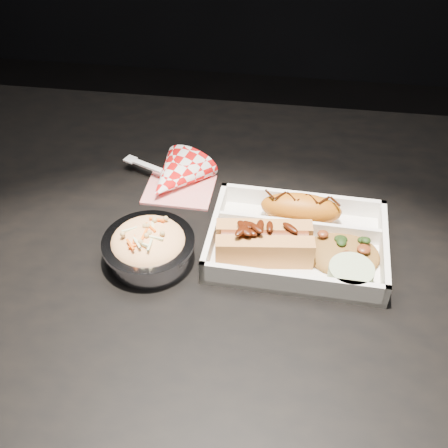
{
  "coord_description": "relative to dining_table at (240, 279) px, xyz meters",
  "views": [
    {
      "loc": [
        0.06,
        -0.61,
        1.32
      ],
      "look_at": [
        -0.02,
        -0.04,
        0.81
      ],
      "focal_mm": 45.0,
      "sensor_mm": 36.0,
      "label": 1
    }
  ],
  "objects": [
    {
      "name": "dining_table",
      "position": [
        0.0,
        0.0,
        0.0
      ],
      "size": [
        1.2,
        0.8,
        0.75
      ],
      "color": "black",
      "rests_on": "ground"
    },
    {
      "name": "food_tray",
      "position": [
        0.08,
        -0.01,
        0.1
      ],
      "size": [
        0.26,
        0.19,
        0.04
      ],
      "rotation": [
        0.0,
        0.0,
        -0.04
      ],
      "color": "white",
      "rests_on": "dining_table"
    },
    {
      "name": "fried_pastry",
      "position": [
        0.08,
        0.04,
        0.12
      ],
      "size": [
        0.12,
        0.05,
        0.05
      ],
      "primitive_type": "ellipsoid",
      "rotation": [
        0.0,
        0.0,
        -0.04
      ],
      "color": "#BD6412",
      "rests_on": "food_tray"
    },
    {
      "name": "hotdog",
      "position": [
        0.04,
        -0.04,
        0.12
      ],
      "size": [
        0.14,
        0.07,
        0.06
      ],
      "rotation": [
        0.0,
        0.0,
        0.12
      ],
      "color": "#C18142",
      "rests_on": "food_tray"
    },
    {
      "name": "fried_rice_mound",
      "position": [
        0.15,
        -0.03,
        0.11
      ],
      "size": [
        0.11,
        0.09,
        0.03
      ],
      "primitive_type": "ellipsoid",
      "rotation": [
        0.0,
        0.0,
        -0.04
      ],
      "color": "olive",
      "rests_on": "food_tray"
    },
    {
      "name": "cupcake_liner",
      "position": [
        0.15,
        -0.08,
        0.11
      ],
      "size": [
        0.06,
        0.06,
        0.03
      ],
      "primitive_type": "cylinder",
      "color": "#A7BD8F",
      "rests_on": "food_tray"
    },
    {
      "name": "foil_coleslaw_cup",
      "position": [
        -0.12,
        -0.06,
        0.12
      ],
      "size": [
        0.13,
        0.13,
        0.06
      ],
      "color": "silver",
      "rests_on": "dining_table"
    },
    {
      "name": "napkin_fork",
      "position": [
        -0.12,
        0.11,
        0.11
      ],
      "size": [
        0.16,
        0.14,
        0.1
      ],
      "rotation": [
        0.0,
        0.0,
        -0.41
      ],
      "color": "red",
      "rests_on": "dining_table"
    }
  ]
}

